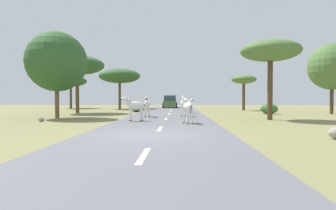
{
  "coord_description": "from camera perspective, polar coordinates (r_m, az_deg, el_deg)",
  "views": [
    {
      "loc": [
        1.2,
        -10.94,
        1.49
      ],
      "look_at": [
        0.3,
        12.34,
        0.88
      ],
      "focal_mm": 30.27,
      "sensor_mm": 36.0,
      "label": 1
    }
  ],
  "objects": [
    {
      "name": "ground_plane",
      "position": [
        11.11,
        -4.03,
        -6.21
      ],
      "size": [
        90.0,
        90.0,
        0.0
      ],
      "primitive_type": "plane",
      "color": "olive"
    },
    {
      "name": "road",
      "position": [
        11.08,
        -2.35,
        -6.1
      ],
      "size": [
        6.0,
        64.0,
        0.05
      ],
      "primitive_type": "cube",
      "color": "slate",
      "rests_on": "ground_plane"
    },
    {
      "name": "lane_markings",
      "position": [
        10.09,
        -2.8,
        -6.7
      ],
      "size": [
        0.16,
        56.0,
        0.01
      ],
      "color": "silver",
      "rests_on": "road"
    },
    {
      "name": "zebra_0",
      "position": [
        21.11,
        -4.24,
        0.11
      ],
      "size": [
        0.48,
        1.65,
        1.55
      ],
      "rotation": [
        0.0,
        0.0,
        3.19
      ],
      "color": "silver",
      "rests_on": "road"
    },
    {
      "name": "zebra_1",
      "position": [
        15.83,
        3.92,
        -0.4
      ],
      "size": [
        0.73,
        1.59,
        1.54
      ],
      "rotation": [
        0.0,
        0.0,
        0.29
      ],
      "color": "silver",
      "rests_on": "road"
    },
    {
      "name": "zebra_2",
      "position": [
        17.54,
        -6.76,
        -0.2
      ],
      "size": [
        1.52,
        0.97,
        1.55
      ],
      "rotation": [
        0.0,
        0.0,
        2.04
      ],
      "color": "silver",
      "rests_on": "road"
    },
    {
      "name": "zebra_3",
      "position": [
        22.1,
        3.14,
        0.35
      ],
      "size": [
        0.46,
        1.77,
        1.66
      ],
      "rotation": [
        0.0,
        0.0,
        3.15
      ],
      "color": "silver",
      "rests_on": "road"
    },
    {
      "name": "zebra_4",
      "position": [
        26.17,
        4.14,
        0.16
      ],
      "size": [
        0.87,
        1.37,
        1.39
      ],
      "rotation": [
        0.0,
        0.0,
        3.61
      ],
      "color": "silver",
      "rests_on": "road"
    },
    {
      "name": "car_0",
      "position": [
        40.13,
        0.43,
        0.6
      ],
      "size": [
        2.03,
        4.35,
        1.74
      ],
      "rotation": [
        0.0,
        0.0,
        -0.0
      ],
      "color": "#476B38",
      "rests_on": "road"
    },
    {
      "name": "tree_0",
      "position": [
        29.7,
        30.16,
        6.69
      ],
      "size": [
        4.19,
        4.19,
        6.38
      ],
      "color": "#4C3823",
      "rests_on": "ground_plane"
    },
    {
      "name": "tree_1",
      "position": [
        41.22,
        -19.01,
        4.54
      ],
      "size": [
        4.31,
        4.31,
        4.51
      ],
      "color": "brown",
      "rests_on": "ground_plane"
    },
    {
      "name": "tree_2",
      "position": [
        20.38,
        19.92,
        10.06
      ],
      "size": [
        3.94,
        3.94,
        5.3
      ],
      "color": "#4C3823",
      "rests_on": "ground_plane"
    },
    {
      "name": "tree_3",
      "position": [
        22.18,
        -21.51,
        8.1
      ],
      "size": [
        4.32,
        4.32,
        6.25
      ],
      "color": "brown",
      "rests_on": "ground_plane"
    },
    {
      "name": "tree_4",
      "position": [
        34.12,
        15.01,
        4.88
      ],
      "size": [
        2.88,
        2.88,
        4.1
      ],
      "color": "#4C3823",
      "rests_on": "ground_plane"
    },
    {
      "name": "tree_5",
      "position": [
        37.66,
        -9.71,
        5.74
      ],
      "size": [
        5.36,
        5.36,
        5.24
      ],
      "color": "brown",
      "rests_on": "ground_plane"
    },
    {
      "name": "tree_7",
      "position": [
        28.47,
        -17.84,
        7.6
      ],
      "size": [
        5.08,
        5.08,
        5.46
      ],
      "color": "brown",
      "rests_on": "ground_plane"
    },
    {
      "name": "bush_0",
      "position": [
        29.43,
        -6.37,
        -0.78
      ],
      "size": [
        1.06,
        0.95,
        0.64
      ],
      "primitive_type": "ellipsoid",
      "color": "#425B2D",
      "rests_on": "ground_plane"
    },
    {
      "name": "bush_1",
      "position": [
        27.43,
        19.68,
        -0.72
      ],
      "size": [
        1.55,
        1.4,
        0.93
      ],
      "primitive_type": "ellipsoid",
      "color": "#386633",
      "rests_on": "ground_plane"
    },
    {
      "name": "rock_1",
      "position": [
        19.18,
        -24.15,
        -2.66
      ],
      "size": [
        0.36,
        0.33,
        0.28
      ],
      "primitive_type": "ellipsoid",
      "color": "gray",
      "rests_on": "ground_plane"
    }
  ]
}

